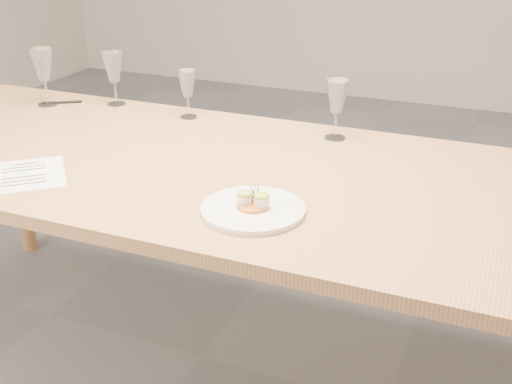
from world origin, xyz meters
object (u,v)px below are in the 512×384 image
at_px(dining_table, 194,181).
at_px(wine_glass_1, 113,68).
at_px(wine_glass_3, 337,98).
at_px(dinner_plate, 253,209).
at_px(recipe_sheet, 30,174).
at_px(wine_glass_2, 187,85).
at_px(wine_glass_0, 43,66).
at_px(ballpoint_pen, 62,102).

height_order(dining_table, wine_glass_1, wine_glass_1).
relative_size(wine_glass_1, wine_glass_3, 1.03).
bearing_deg(dinner_plate, recipe_sheet, -178.73).
bearing_deg(dining_table, wine_glass_3, 47.16).
xyz_separation_m(recipe_sheet, wine_glass_2, (0.17, 0.67, 0.12)).
distance_m(wine_glass_0, wine_glass_2, 0.60).
xyz_separation_m(ballpoint_pen, wine_glass_1, (0.20, 0.08, 0.14)).
bearing_deg(ballpoint_pen, wine_glass_3, -31.21).
height_order(wine_glass_2, wine_glass_3, wine_glass_3).
bearing_deg(dining_table, wine_glass_2, 119.49).
relative_size(dinner_plate, recipe_sheet, 0.85).
bearing_deg(wine_glass_2, wine_glass_3, -1.60).
bearing_deg(ballpoint_pen, dining_table, -56.99).
relative_size(dinner_plate, wine_glass_1, 1.31).
relative_size(wine_glass_1, wine_glass_2, 1.17).
xyz_separation_m(dinner_plate, recipe_sheet, (-0.71, -0.02, -0.01)).
relative_size(ballpoint_pen, wine_glass_1, 0.66).
height_order(ballpoint_pen, wine_glass_0, wine_glass_0).
height_order(dining_table, wine_glass_3, wine_glass_3).
distance_m(dinner_plate, ballpoint_pen, 1.24).
distance_m(dining_table, dinner_plate, 0.41).
relative_size(recipe_sheet, wine_glass_3, 1.58).
bearing_deg(wine_glass_2, ballpoint_pen, -176.45).
bearing_deg(wine_glass_1, wine_glass_0, -156.16).
xyz_separation_m(dining_table, wine_glass_3, (0.35, 0.37, 0.21)).
relative_size(recipe_sheet, wine_glass_1, 1.54).
height_order(dinner_plate, wine_glass_3, wine_glass_3).
height_order(dinner_plate, wine_glass_0, wine_glass_0).
distance_m(dining_table, wine_glass_3, 0.55).
distance_m(wine_glass_0, wine_glass_1, 0.27).
bearing_deg(wine_glass_0, wine_glass_3, 2.57).
bearing_deg(wine_glass_3, wine_glass_1, 176.41).
relative_size(recipe_sheet, wine_glass_2, 1.80).
distance_m(dining_table, wine_glass_0, 0.90).
distance_m(wine_glass_2, wine_glass_3, 0.57).
bearing_deg(wine_glass_1, ballpoint_pen, -159.78).
bearing_deg(recipe_sheet, dining_table, -6.11).
bearing_deg(dining_table, dinner_plate, -39.90).
xyz_separation_m(dinner_plate, wine_glass_2, (-0.53, 0.65, 0.11)).
height_order(ballpoint_pen, wine_glass_3, wine_glass_3).
distance_m(dining_table, wine_glass_2, 0.49).
bearing_deg(recipe_sheet, wine_glass_1, 62.47).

